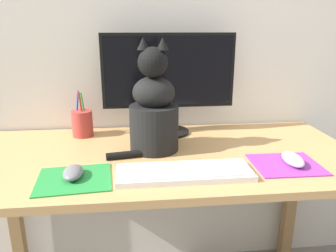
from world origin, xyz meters
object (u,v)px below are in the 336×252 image
object	(u,v)px
cat	(154,110)
computer_mouse_right	(293,159)
keyboard	(185,172)
computer_mouse_left	(73,173)
pen_cup	(82,123)
monitor	(169,78)

from	to	relation	value
cat	computer_mouse_right	bearing A→B (deg)	-12.75
computer_mouse_right	cat	distance (m)	0.49
keyboard	computer_mouse_left	bearing A→B (deg)	177.29
computer_mouse_left	pen_cup	xyz separation A→B (m)	(-0.03, 0.39, 0.03)
cat	pen_cup	xyz separation A→B (m)	(-0.28, 0.19, -0.09)
keyboard	computer_mouse_right	bearing A→B (deg)	6.58
monitor	computer_mouse_right	distance (m)	0.56
cat	computer_mouse_left	bearing A→B (deg)	-129.69
computer_mouse_right	cat	world-z (taller)	cat
keyboard	pen_cup	world-z (taller)	pen_cup
computer_mouse_left	cat	xyz separation A→B (m)	(0.25, 0.21, 0.13)
computer_mouse_left	cat	world-z (taller)	cat
pen_cup	keyboard	bearing A→B (deg)	-49.44
cat	pen_cup	bearing A→B (deg)	156.53
computer_mouse_left	pen_cup	world-z (taller)	pen_cup
monitor	keyboard	xyz separation A→B (m)	(0.00, -0.41, -0.22)
keyboard	cat	distance (m)	0.27
computer_mouse_left	computer_mouse_right	bearing A→B (deg)	1.90
computer_mouse_left	pen_cup	distance (m)	0.40
monitor	cat	size ratio (longest dim) A/B	1.34
monitor	cat	bearing A→B (deg)	-111.42
keyboard	computer_mouse_right	xyz separation A→B (m)	(0.36, 0.04, 0.01)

